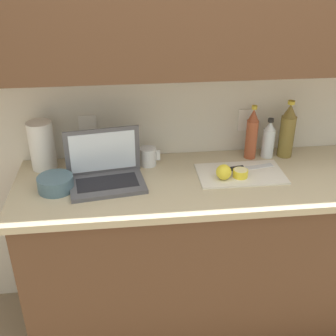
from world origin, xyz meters
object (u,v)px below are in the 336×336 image
(cutting_board, at_px, (241,174))
(lemon_whole_beside, at_px, (224,172))
(laptop, at_px, (105,171))
(paper_towel_roll, at_px, (42,145))
(bottle_green_soda, at_px, (287,131))
(lemon_half_cut, at_px, (240,173))
(bottle_water_clear, at_px, (252,134))
(bowl_white, at_px, (56,183))
(bottle_oil_tall, at_px, (269,140))
(measuring_cup, at_px, (148,157))
(knife, at_px, (239,168))

(cutting_board, xyz_separation_m, lemon_whole_beside, (-0.10, -0.05, 0.04))
(laptop, bearing_deg, paper_towel_roll, 141.67)
(lemon_whole_beside, bearing_deg, bottle_green_soda, 30.76)
(lemon_half_cut, distance_m, bottle_green_soda, 0.39)
(cutting_board, xyz_separation_m, bottle_water_clear, (0.10, 0.18, 0.13))
(lemon_whole_beside, relative_size, bowl_white, 0.46)
(bowl_white, bearing_deg, bottle_oil_tall, 12.12)
(bottle_green_soda, xyz_separation_m, bowl_white, (-1.19, -0.23, -0.11))
(bottle_water_clear, bearing_deg, paper_towel_roll, 179.91)
(bottle_water_clear, height_order, measuring_cup, bottle_water_clear)
(cutting_board, height_order, bottle_oil_tall, bottle_oil_tall)
(lemon_whole_beside, distance_m, bottle_green_soda, 0.47)
(cutting_board, bearing_deg, lemon_whole_beside, -153.89)
(lemon_half_cut, height_order, bottle_green_soda, bottle_green_soda)
(bottle_oil_tall, xyz_separation_m, bowl_white, (-1.09, -0.23, -0.06))
(laptop, height_order, knife, laptop)
(knife, bearing_deg, bottle_water_clear, 46.80)
(cutting_board, relative_size, bottle_oil_tall, 1.97)
(bottle_green_soda, height_order, measuring_cup, bottle_green_soda)
(knife, xyz_separation_m, bottle_green_soda, (0.29, 0.15, 0.13))
(laptop, height_order, measuring_cup, laptop)
(lemon_whole_beside, bearing_deg, knife, 39.77)
(bottle_water_clear, height_order, paper_towel_roll, bottle_water_clear)
(lemon_whole_beside, distance_m, bowl_white, 0.80)
(bottle_water_clear, bearing_deg, cutting_board, -118.35)
(lemon_whole_beside, distance_m, measuring_cup, 0.41)
(knife, distance_m, bottle_oil_tall, 0.26)
(lemon_whole_beside, xyz_separation_m, measuring_cup, (-0.35, 0.21, 0.00))
(bottle_green_soda, relative_size, bottle_water_clear, 1.06)
(knife, distance_m, measuring_cup, 0.47)
(bottle_water_clear, bearing_deg, measuring_cup, -177.20)
(laptop, xyz_separation_m, paper_towel_roll, (-0.32, 0.18, 0.07))
(bottle_oil_tall, bearing_deg, lemon_whole_beside, -141.62)
(laptop, height_order, lemon_half_cut, laptop)
(lemon_whole_beside, relative_size, bottle_green_soda, 0.24)
(bottle_green_soda, distance_m, measuring_cup, 0.75)
(paper_towel_roll, bearing_deg, lemon_whole_beside, -14.90)
(knife, relative_size, paper_towel_roll, 1.11)
(bottle_green_soda, xyz_separation_m, measuring_cup, (-0.74, -0.03, -0.10))
(lemon_half_cut, height_order, bottle_oil_tall, bottle_oil_tall)
(laptop, bearing_deg, lemon_whole_beside, -13.11)
(lemon_half_cut, xyz_separation_m, lemon_whole_beside, (-0.09, -0.01, 0.02))
(lemon_whole_beside, bearing_deg, bottle_oil_tall, 38.38)
(lemon_whole_beside, bearing_deg, bottle_water_clear, 49.51)
(bottle_water_clear, distance_m, measuring_cup, 0.56)
(bottle_oil_tall, bearing_deg, cutting_board, -136.58)
(laptop, height_order, bottle_green_soda, bottle_green_soda)
(laptop, distance_m, lemon_half_cut, 0.66)
(laptop, relative_size, paper_towel_roll, 1.55)
(bowl_white, bearing_deg, lemon_whole_beside, 0.10)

